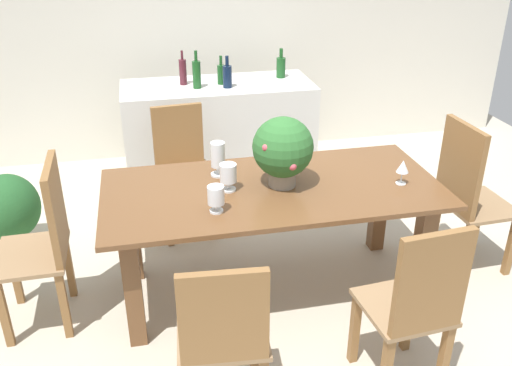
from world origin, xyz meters
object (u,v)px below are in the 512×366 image
object	(u,v)px
crystal_vase_center_near	(216,196)
chair_head_end	(46,237)
crystal_vase_left	(218,156)
kitchen_counter	(219,134)
wine_bottle_clear	(227,76)
crystal_vase_right	(228,174)
wine_bottle_dark	(281,67)
wine_glass	(403,167)
potted_plant_floor	(9,209)
wine_bottle_amber	(221,74)
chair_near_left	(223,336)
chair_far_left	(182,163)
chair_foot_end	(467,191)
flower_centerpiece	(283,149)
wine_bottle_tall	(183,72)
dining_table	(272,206)
chair_near_right	(415,305)
wine_bottle_green	(197,74)

from	to	relation	value
crystal_vase_center_near	chair_head_end	bearing A→B (deg)	166.15
crystal_vase_left	crystal_vase_center_near	size ratio (longest dim) A/B	1.42
chair_head_end	crystal_vase_left	size ratio (longest dim) A/B	4.60
kitchen_counter	wine_bottle_clear	xyz separation A→B (m)	(0.07, -0.12, 0.57)
crystal_vase_right	wine_bottle_clear	bearing A→B (deg)	80.52
crystal_vase_center_near	wine_bottle_dark	xyz separation A→B (m)	(0.90, 2.05, 0.17)
chair_head_end	wine_glass	xyz separation A→B (m)	(2.14, -0.13, 0.30)
potted_plant_floor	wine_bottle_clear	bearing A→B (deg)	22.35
chair_head_end	crystal_vase_right	bearing A→B (deg)	89.42
chair_head_end	crystal_vase_center_near	distance (m)	1.04
wine_bottle_amber	chair_near_left	bearing A→B (deg)	-99.05
chair_far_left	crystal_vase_center_near	distance (m)	1.28
chair_foot_end	potted_plant_floor	bearing A→B (deg)	71.83
flower_centerpiece	wine_bottle_amber	distance (m)	1.71
crystal_vase_left	wine_bottle_amber	size ratio (longest dim) A/B	0.91
crystal_vase_left	wine_bottle_clear	bearing A→B (deg)	77.90
crystal_vase_center_near	wine_bottle_tall	world-z (taller)	wine_bottle_tall
flower_centerpiece	wine_glass	world-z (taller)	flower_centerpiece
chair_head_end	wine_bottle_tall	bearing A→B (deg)	149.71
dining_table	crystal_vase_right	bearing A→B (deg)	177.64
flower_centerpiece	chair_foot_end	bearing A→B (deg)	-0.64
wine_bottle_tall	chair_head_end	bearing A→B (deg)	-119.21
wine_bottle_dark	wine_bottle_clear	size ratio (longest dim) A/B	0.97
dining_table	wine_bottle_dark	xyz separation A→B (m)	(0.52, 1.81, 0.40)
chair_near_right	crystal_vase_right	size ratio (longest dim) A/B	5.90
crystal_vase_right	potted_plant_floor	bearing A→B (deg)	149.64
wine_bottle_dark	flower_centerpiece	bearing A→B (deg)	-104.18
chair_head_end	kitchen_counter	size ratio (longest dim) A/B	0.62
chair_head_end	potted_plant_floor	bearing A→B (deg)	-156.60
chair_head_end	kitchen_counter	distance (m)	2.14
chair_head_end	potted_plant_floor	size ratio (longest dim) A/B	1.72
wine_bottle_green	wine_bottle_dark	bearing A→B (deg)	13.04
chair_far_left	crystal_vase_center_near	xyz separation A→B (m)	(0.09, -1.24, 0.32)
wine_bottle_tall	wine_bottle_amber	distance (m)	0.33
chair_near_left	chair_near_right	bearing A→B (deg)	-175.63
chair_far_left	wine_bottle_amber	world-z (taller)	wine_bottle_amber
crystal_vase_right	wine_bottle_tall	bearing A→B (deg)	93.04
chair_head_end	chair_near_right	bearing A→B (deg)	60.34
wine_bottle_dark	wine_bottle_amber	bearing A→B (deg)	-170.15
wine_glass	potted_plant_floor	xyz separation A→B (m)	(-2.54, 1.00, -0.54)
crystal_vase_right	chair_near_left	bearing A→B (deg)	-101.34
crystal_vase_center_near	wine_glass	bearing A→B (deg)	5.51
wine_bottle_dark	wine_bottle_tall	xyz separation A→B (m)	(-0.88, -0.04, 0.02)
chair_near_right	chair_foot_end	size ratio (longest dim) A/B	0.95
wine_bottle_tall	chair_far_left	bearing A→B (deg)	-98.06
wine_glass	wine_bottle_tall	distance (m)	2.22
crystal_vase_left	wine_bottle_clear	xyz separation A→B (m)	(0.29, 1.36, 0.14)
crystal_vase_left	wine_bottle_amber	bearing A→B (deg)	80.14
chair_near_right	crystal_vase_center_near	bearing A→B (deg)	-46.16
flower_centerpiece	wine_bottle_green	size ratio (longest dim) A/B	1.37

